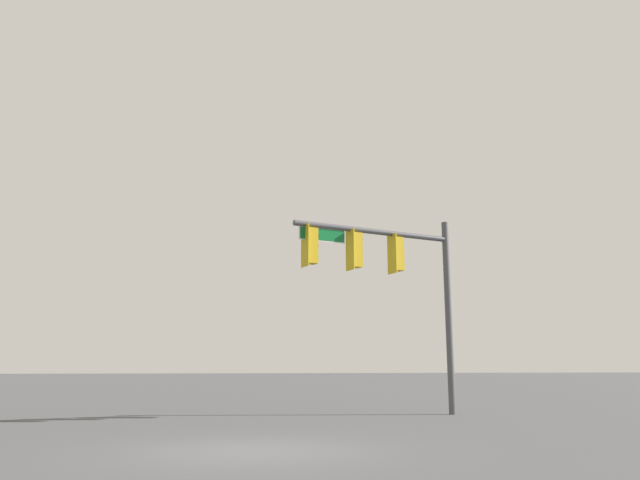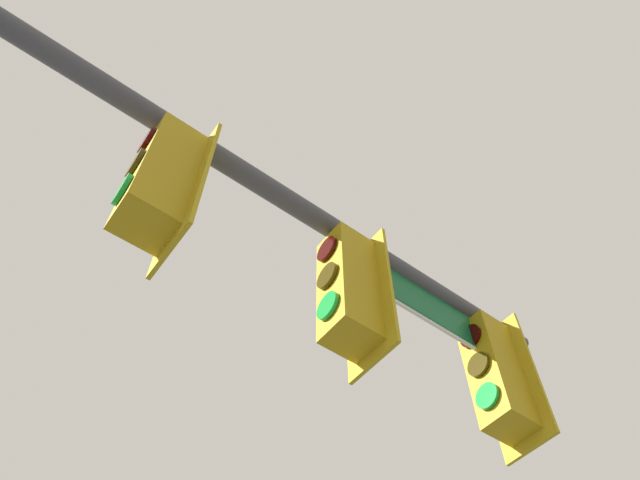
{
  "view_description": "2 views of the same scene",
  "coord_description": "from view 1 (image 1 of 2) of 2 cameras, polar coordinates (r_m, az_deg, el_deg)",
  "views": [
    {
      "loc": [
        2.29,
        11.55,
        1.45
      ],
      "look_at": [
        -3.32,
        -6.58,
        5.38
      ],
      "focal_mm": 35.0,
      "sensor_mm": 36.0,
      "label": 1
    },
    {
      "loc": [
        -6.07,
        -9.13,
        1.55
      ],
      "look_at": [
        -4.34,
        -5.82,
        6.77
      ],
      "focal_mm": 35.0,
      "sensor_mm": 36.0,
      "label": 2
    }
  ],
  "objects": [
    {
      "name": "ground_plane",
      "position": [
        11.86,
        -6.26,
        -18.64
      ],
      "size": [
        400.0,
        400.0,
        0.0
      ],
      "primitive_type": "plane",
      "color": "#474749"
    },
    {
      "name": "signal_pole_near",
      "position": [
        20.24,
        6.28,
        -2.57
      ],
      "size": [
        5.74,
        1.22,
        6.39
      ],
      "color": "#47474C",
      "rests_on": "ground_plane"
    }
  ]
}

